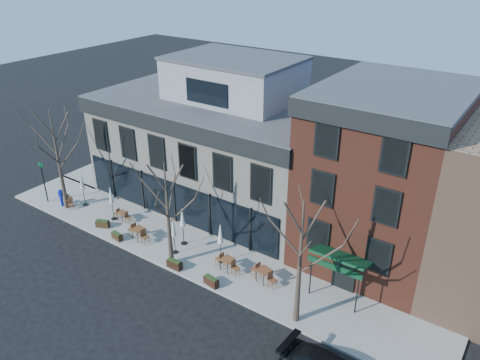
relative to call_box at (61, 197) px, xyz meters
The scene contains 24 objects.
ground 9.60m from the call_box, 19.98° to the left, with size 120.00×120.00×0.00m, color black.
sidewalk_front 12.31m from the call_box, ahead, with size 33.50×4.70×0.15m, color gray.
sidewalk_side 9.58m from the call_box, 103.80° to the left, with size 4.50×12.00×0.15m, color gray.
corner_building 12.87m from the call_box, 42.64° to the left, with size 18.39×10.39×11.10m.
red_brick_building 23.94m from the call_box, 20.57° to the left, with size 8.20×11.78×11.18m.
tree_corner 3.36m from the call_box, ahead, with size 3.93×3.98×7.92m.
tree_mid 12.34m from the call_box, ahead, with size 3.50×3.55×7.04m.
tree_right 21.22m from the call_box, ahead, with size 3.72×3.77×7.48m.
sign_pole 1.92m from the call_box, behind, with size 0.50×0.10×3.40m.
call_box is the anchor object (origin of this frame).
cafe_set_0 0.66m from the call_box, 30.58° to the left, with size 1.57×0.94×0.81m.
cafe_set_1 5.64m from the call_box, 12.10° to the left, with size 1.59×0.65×0.83m.
cafe_set_2 8.32m from the call_box, ahead, with size 2.02×0.89×1.04m.
cafe_set_4 15.36m from the call_box, ahead, with size 1.92×0.85×0.99m.
cafe_set_5 17.84m from the call_box, ahead, with size 2.02×0.97×1.04m.
umbrella_0 2.13m from the call_box, 37.61° to the left, with size 0.44×0.44×2.78m.
umbrella_1 5.05m from the call_box, 10.63° to the left, with size 0.42×0.42×2.65m.
umbrella_2 11.36m from the call_box, ahead, with size 0.44×0.44×2.72m.
umbrella_3 11.47m from the call_box, ahead, with size 0.40×0.40×2.51m.
umbrella_4 14.58m from the call_box, ahead, with size 0.44×0.44×2.74m.
planter_0 5.04m from the call_box, ahead, with size 1.04×0.74×0.54m.
planter_1 7.12m from the call_box, ahead, with size 0.94×0.48×0.50m.
planter_2 12.54m from the call_box, ahead, with size 1.02×0.43×0.57m.
planter_3 15.45m from the call_box, ahead, with size 1.04×0.54×0.55m.
Camera 1 is at (20.48, -21.47, 18.26)m, focal length 35.00 mm.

